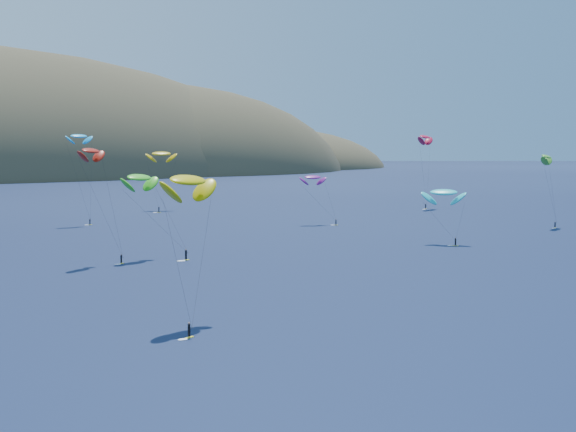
{
  "coord_description": "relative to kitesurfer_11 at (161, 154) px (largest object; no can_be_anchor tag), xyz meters",
  "views": [
    {
      "loc": [
        -69.12,
        -46.6,
        22.68
      ],
      "look_at": [
        10.54,
        80.0,
        9.0
      ],
      "focal_mm": 50.0,
      "sensor_mm": 36.0,
      "label": 1
    }
  ],
  "objects": [
    {
      "name": "kitesurfer_13",
      "position": [
        66.54,
        -107.06,
        -0.07
      ],
      "size": [
        8.47,
        9.03,
        21.14
      ],
      "rotation": [
        0.0,
        0.0,
        0.52
      ],
      "color": "yellow",
      "rests_on": "ground"
    },
    {
      "name": "kitesurfer_5",
      "position": [
        17.12,
        -119.88,
        -7.46
      ],
      "size": [
        9.65,
        11.01,
        14.2
      ],
      "rotation": [
        0.0,
        0.0,
        -0.82
      ],
      "color": "yellow",
      "rests_on": "ground"
    },
    {
      "name": "kitesurfer_11",
      "position": [
        0.0,
        0.0,
        0.0
      ],
      "size": [
        12.14,
        15.34,
        21.81
      ],
      "rotation": [
        0.0,
        0.0,
        -0.3
      ],
      "color": "yellow",
      "rests_on": "ground"
    },
    {
      "name": "kitesurfer_2",
      "position": [
        -65.46,
        -161.1,
        -1.07
      ],
      "size": [
        10.26,
        13.52,
        20.56
      ],
      "rotation": [
        0.0,
        0.0,
        0.41
      ],
      "color": "yellow",
      "rests_on": "ground"
    },
    {
      "name": "kitesurfer_3",
      "position": [
        -49.82,
        -105.22,
        -3.14
      ],
      "size": [
        11.92,
        12.71,
        18.48
      ],
      "rotation": [
        0.0,
        0.0,
        0.42
      ],
      "color": "yellow",
      "rests_on": "ground"
    },
    {
      "name": "kitesurfer_9",
      "position": [
        -59.67,
        -105.88,
        2.13
      ],
      "size": [
        8.18,
        9.26,
        23.21
      ],
      "rotation": [
        0.0,
        0.0,
        0.62
      ],
      "color": "yellow",
      "rests_on": "ground"
    },
    {
      "name": "kitesurfer_4",
      "position": [
        -38.72,
        -32.78,
        5.52
      ],
      "size": [
        7.91,
        7.68,
        26.68
      ],
      "rotation": [
        0.0,
        0.0,
        0.13
      ],
      "color": "yellow",
      "rests_on": "ground"
    },
    {
      "name": "kitesurfer_8",
      "position": [
        81.2,
        -41.84,
        5.72
      ],
      "size": [
        10.39,
        10.1,
        27.4
      ],
      "rotation": [
        0.0,
        0.0,
        0.44
      ],
      "color": "yellow",
      "rests_on": "ground"
    },
    {
      "name": "kitesurfer_6",
      "position": [
        16.32,
        -68.07,
        -5.93
      ],
      "size": [
        8.03,
        9.79,
        15.16
      ],
      "rotation": [
        0.0,
        0.0,
        -0.28
      ],
      "color": "yellow",
      "rests_on": "ground"
    }
  ]
}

